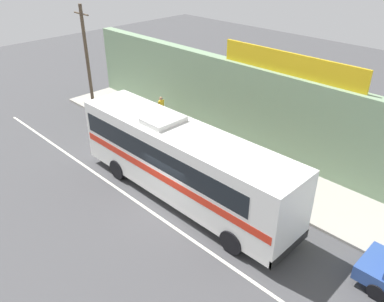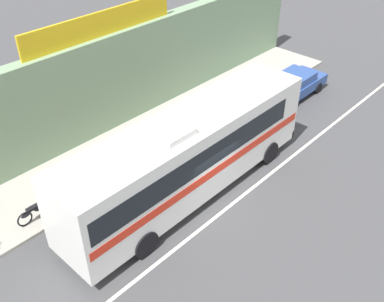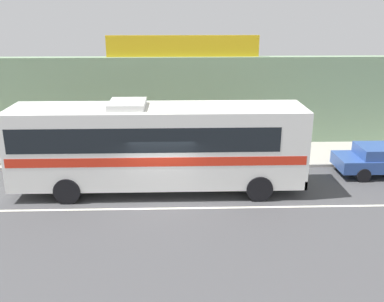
{
  "view_description": "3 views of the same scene",
  "coord_description": "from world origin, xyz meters",
  "px_view_note": "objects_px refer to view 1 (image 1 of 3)",
  "views": [
    {
      "loc": [
        10.66,
        -9.26,
        10.89
      ],
      "look_at": [
        -0.28,
        1.72,
        2.18
      ],
      "focal_mm": 36.0,
      "sensor_mm": 36.0,
      "label": 1
    },
    {
      "loc": [
        -10.37,
        -8.69,
        12.18
      ],
      "look_at": [
        0.65,
        1.61,
        1.36
      ],
      "focal_mm": 41.45,
      "sensor_mm": 36.0,
      "label": 2
    },
    {
      "loc": [
        0.68,
        -15.5,
        7.26
      ],
      "look_at": [
        1.2,
        1.26,
        1.61
      ],
      "focal_mm": 39.92,
      "sensor_mm": 36.0,
      "label": 3
    }
  ],
  "objects_px": {
    "utility_pole": "(87,57)",
    "motorcycle_green": "(112,111)",
    "intercity_bus": "(181,159)",
    "motorcycle_orange": "(129,119)",
    "motorcycle_black": "(160,132)",
    "pedestrian_far_right": "(161,107)"
  },
  "relations": [
    {
      "from": "intercity_bus",
      "to": "motorcycle_orange",
      "type": "xyz_separation_m",
      "value": [
        -7.89,
        2.91,
        -1.5
      ]
    },
    {
      "from": "intercity_bus",
      "to": "pedestrian_far_right",
      "type": "bearing_deg",
      "value": 145.17
    },
    {
      "from": "utility_pole",
      "to": "motorcycle_orange",
      "type": "xyz_separation_m",
      "value": [
        4.08,
        0.1,
        -3.22
      ]
    },
    {
      "from": "intercity_bus",
      "to": "utility_pole",
      "type": "xyz_separation_m",
      "value": [
        -11.98,
        2.81,
        1.72
      ]
    },
    {
      "from": "motorcycle_green",
      "to": "pedestrian_far_right",
      "type": "xyz_separation_m",
      "value": [
        2.89,
        1.93,
        0.56
      ]
    },
    {
      "from": "intercity_bus",
      "to": "motorcycle_black",
      "type": "xyz_separation_m",
      "value": [
        -5.04,
        3.09,
        -1.5
      ]
    },
    {
      "from": "utility_pole",
      "to": "motorcycle_green",
      "type": "relative_size",
      "value": 3.69
    },
    {
      "from": "utility_pole",
      "to": "motorcycle_green",
      "type": "bearing_deg",
      "value": 1.23
    },
    {
      "from": "motorcycle_green",
      "to": "intercity_bus",
      "type": "bearing_deg",
      "value": -16.32
    },
    {
      "from": "intercity_bus",
      "to": "motorcycle_green",
      "type": "xyz_separation_m",
      "value": [
        -9.77,
        2.86,
        -1.5
      ]
    },
    {
      "from": "motorcycle_orange",
      "to": "motorcycle_green",
      "type": "xyz_separation_m",
      "value": [
        -1.88,
        -0.05,
        0.0
      ]
    },
    {
      "from": "intercity_bus",
      "to": "motorcycle_orange",
      "type": "height_order",
      "value": "intercity_bus"
    },
    {
      "from": "motorcycle_orange",
      "to": "pedestrian_far_right",
      "type": "height_order",
      "value": "pedestrian_far_right"
    },
    {
      "from": "intercity_bus",
      "to": "motorcycle_green",
      "type": "bearing_deg",
      "value": 163.68
    },
    {
      "from": "utility_pole",
      "to": "motorcycle_black",
      "type": "height_order",
      "value": "utility_pole"
    },
    {
      "from": "motorcycle_orange",
      "to": "motorcycle_black",
      "type": "relative_size",
      "value": 1.02
    },
    {
      "from": "motorcycle_green",
      "to": "pedestrian_far_right",
      "type": "relative_size",
      "value": 1.13
    },
    {
      "from": "motorcycle_orange",
      "to": "pedestrian_far_right",
      "type": "relative_size",
      "value": 1.12
    },
    {
      "from": "motorcycle_black",
      "to": "motorcycle_orange",
      "type": "bearing_deg",
      "value": -176.52
    },
    {
      "from": "intercity_bus",
      "to": "motorcycle_orange",
      "type": "relative_size",
      "value": 6.18
    },
    {
      "from": "motorcycle_black",
      "to": "pedestrian_far_right",
      "type": "xyz_separation_m",
      "value": [
        -1.84,
        1.7,
        0.56
      ]
    },
    {
      "from": "utility_pole",
      "to": "pedestrian_far_right",
      "type": "relative_size",
      "value": 4.15
    }
  ]
}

